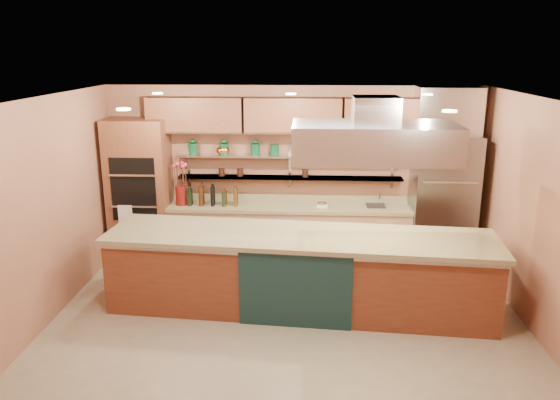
# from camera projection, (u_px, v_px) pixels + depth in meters

# --- Properties ---
(floor) EXTENTS (6.00, 5.00, 0.02)m
(floor) POSITION_uv_depth(u_px,v_px,m) (286.00, 326.00, 6.86)
(floor) COLOR gray
(floor) RESTS_ON ground
(ceiling) EXTENTS (6.00, 5.00, 0.02)m
(ceiling) POSITION_uv_depth(u_px,v_px,m) (287.00, 100.00, 6.10)
(ceiling) COLOR black
(ceiling) RESTS_ON wall_back
(wall_back) EXTENTS (6.00, 0.04, 2.80)m
(wall_back) POSITION_uv_depth(u_px,v_px,m) (293.00, 173.00, 8.88)
(wall_back) COLOR #A66C4E
(wall_back) RESTS_ON floor
(wall_front) EXTENTS (6.00, 0.04, 2.80)m
(wall_front) POSITION_uv_depth(u_px,v_px,m) (274.00, 319.00, 4.07)
(wall_front) COLOR #A66C4E
(wall_front) RESTS_ON floor
(wall_left) EXTENTS (0.04, 5.00, 2.80)m
(wall_left) POSITION_uv_depth(u_px,v_px,m) (41.00, 215.00, 6.63)
(wall_left) COLOR #A66C4E
(wall_left) RESTS_ON floor
(wall_right) EXTENTS (0.04, 5.00, 2.80)m
(wall_right) POSITION_uv_depth(u_px,v_px,m) (545.00, 223.00, 6.33)
(wall_right) COLOR #A66C4E
(wall_right) RESTS_ON floor
(oven_stack) EXTENTS (0.95, 0.64, 2.30)m
(oven_stack) POSITION_uv_depth(u_px,v_px,m) (140.00, 191.00, 8.76)
(oven_stack) COLOR brown
(oven_stack) RESTS_ON floor
(refrigerator) EXTENTS (0.95, 0.72, 2.10)m
(refrigerator) POSITION_uv_depth(u_px,v_px,m) (442.00, 201.00, 8.51)
(refrigerator) COLOR gray
(refrigerator) RESTS_ON floor
(back_counter) EXTENTS (3.84, 0.64, 0.93)m
(back_counter) POSITION_uv_depth(u_px,v_px,m) (289.00, 233.00, 8.85)
(back_counter) COLOR tan
(back_counter) RESTS_ON floor
(wall_shelf_lower) EXTENTS (3.60, 0.26, 0.03)m
(wall_shelf_lower) POSITION_uv_depth(u_px,v_px,m) (290.00, 178.00, 8.77)
(wall_shelf_lower) COLOR silver
(wall_shelf_lower) RESTS_ON wall_back
(wall_shelf_upper) EXTENTS (3.60, 0.26, 0.03)m
(wall_shelf_upper) POSITION_uv_depth(u_px,v_px,m) (290.00, 156.00, 8.68)
(wall_shelf_upper) COLOR silver
(wall_shelf_upper) RESTS_ON wall_back
(upper_cabinets) EXTENTS (4.60, 0.36, 0.55)m
(upper_cabinets) POSITION_uv_depth(u_px,v_px,m) (293.00, 116.00, 8.46)
(upper_cabinets) COLOR brown
(upper_cabinets) RESTS_ON wall_back
(range_hood) EXTENTS (2.00, 1.00, 0.45)m
(range_hood) POSITION_uv_depth(u_px,v_px,m) (374.00, 142.00, 6.68)
(range_hood) COLOR silver
(range_hood) RESTS_ON ceiling
(ceiling_downlights) EXTENTS (4.00, 2.80, 0.02)m
(ceiling_downlights) POSITION_uv_depth(u_px,v_px,m) (288.00, 101.00, 6.30)
(ceiling_downlights) COLOR #FFE5A5
(ceiling_downlights) RESTS_ON ceiling
(island) EXTENTS (5.02, 1.49, 1.03)m
(island) POSITION_uv_depth(u_px,v_px,m) (299.00, 271.00, 7.19)
(island) COLOR brown
(island) RESTS_ON floor
(flower_vase) EXTENTS (0.20, 0.20, 0.31)m
(flower_vase) POSITION_uv_depth(u_px,v_px,m) (181.00, 195.00, 8.72)
(flower_vase) COLOR maroon
(flower_vase) RESTS_ON back_counter
(oil_bottle_cluster) EXTENTS (0.88, 0.37, 0.27)m
(oil_bottle_cluster) POSITION_uv_depth(u_px,v_px,m) (213.00, 197.00, 8.70)
(oil_bottle_cluster) COLOR black
(oil_bottle_cluster) RESTS_ON back_counter
(kitchen_scale) EXTENTS (0.18, 0.14, 0.09)m
(kitchen_scale) POSITION_uv_depth(u_px,v_px,m) (322.00, 204.00, 8.64)
(kitchen_scale) COLOR white
(kitchen_scale) RESTS_ON back_counter
(bar_faucet) EXTENTS (0.04, 0.04, 0.21)m
(bar_faucet) POSITION_uv_depth(u_px,v_px,m) (379.00, 199.00, 8.67)
(bar_faucet) COLOR silver
(bar_faucet) RESTS_ON back_counter
(copper_kettle) EXTENTS (0.20, 0.20, 0.13)m
(copper_kettle) POSITION_uv_depth(u_px,v_px,m) (221.00, 151.00, 8.71)
(copper_kettle) COLOR orange
(copper_kettle) RESTS_ON wall_shelf_upper
(green_canister) EXTENTS (0.16, 0.16, 0.17)m
(green_canister) POSITION_uv_depth(u_px,v_px,m) (275.00, 150.00, 8.67)
(green_canister) COLOR #0F4727
(green_canister) RESTS_ON wall_shelf_upper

